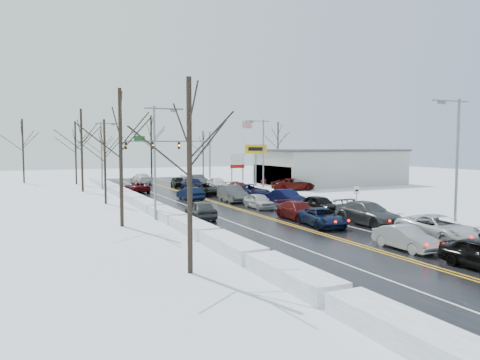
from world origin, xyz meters
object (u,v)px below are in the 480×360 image
tires_plus_sign (256,152)px  dealership_building (330,167)px  traffic_signal_mast (179,148)px  flagpole (243,145)px  oncoming_car_0 (191,200)px

tires_plus_sign → dealership_building: bearing=8.5°
traffic_signal_mast → flagpole: size_ratio=1.33×
traffic_signal_mast → flagpole: flagpole is taller
tires_plus_sign → flagpole: size_ratio=0.60×
tires_plus_sign → flagpole: 14.79m
dealership_building → oncoming_car_0: size_ratio=4.84×
traffic_signal_mast → dealership_building: traffic_signal_mast is taller
traffic_signal_mast → flagpole: (11.72, 2.01, 0.45)m
tires_plus_sign → oncoming_car_0: 15.73m
flagpole → oncoming_car_0: flagpole is taller
tires_plus_sign → dealership_building: (13.48, 2.01, -2.34)m
tires_plus_sign → dealership_building: tires_plus_sign is taller
dealership_building → traffic_signal_mast: bearing=154.1°
tires_plus_sign → flagpole: (4.67, 14.01, 0.93)m
dealership_building → oncoming_car_0: dealership_building is taller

